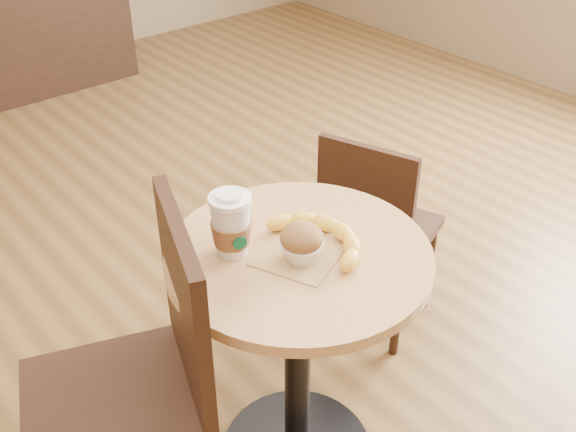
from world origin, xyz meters
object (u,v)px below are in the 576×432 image
object	(u,v)px
coffee_cup	(231,226)
banana	(324,235)
chair_right	(374,228)
muffin	(302,243)
cafe_table	(298,327)
chair_left	(141,384)

from	to	relation	value
coffee_cup	banana	distance (m)	0.23
chair_right	muffin	distance (m)	0.75
coffee_cup	chair_right	bearing A→B (deg)	26.09
cafe_table	banana	distance (m)	0.27
chair_left	muffin	size ratio (longest dim) A/B	9.20
chair_left	chair_right	size ratio (longest dim) A/B	1.22
coffee_cup	banana	world-z (taller)	coffee_cup
banana	muffin	bearing A→B (deg)	-171.58
coffee_cup	muffin	xyz separation A→B (m)	(0.11, -0.13, -0.03)
muffin	banana	size ratio (longest dim) A/B	0.35
muffin	chair_left	bearing A→B (deg)	164.87
cafe_table	chair_left	xyz separation A→B (m)	(-0.41, 0.08, 0.01)
cafe_table	coffee_cup	size ratio (longest dim) A/B	4.55
cafe_table	muffin	distance (m)	0.29
cafe_table	banana	bearing A→B (deg)	-11.77
chair_left	banana	xyz separation A→B (m)	(0.48, -0.09, 0.25)
cafe_table	coffee_cup	bearing A→B (deg)	141.47
chair_right	banana	world-z (taller)	banana
muffin	banana	xyz separation A→B (m)	(0.08, 0.01, -0.02)
chair_right	muffin	bearing A→B (deg)	97.17
chair_left	muffin	distance (m)	0.49
chair_right	chair_left	bearing A→B (deg)	81.21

